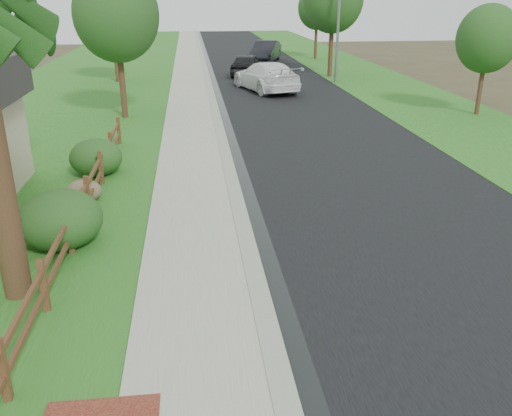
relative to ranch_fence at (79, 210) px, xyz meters
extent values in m
plane|color=#3E3622|center=(3.60, -6.40, -0.62)|extent=(120.00, 120.00, 0.00)
cube|color=black|center=(8.20, 28.60, -0.61)|extent=(8.00, 90.00, 0.02)
cube|color=gray|center=(4.00, 28.60, -0.56)|extent=(0.40, 90.00, 0.12)
cube|color=black|center=(4.35, 28.60, -0.60)|extent=(0.50, 90.00, 0.00)
cube|color=gray|center=(2.70, 28.60, -0.57)|extent=(2.20, 90.00, 0.10)
cube|color=#19581E|center=(0.80, 28.60, -0.59)|extent=(1.60, 90.00, 0.06)
cube|color=#19581E|center=(-4.40, 28.60, -0.60)|extent=(9.00, 90.00, 0.04)
cube|color=#19581E|center=(15.10, 28.60, -0.60)|extent=(6.00, 90.00, 0.04)
cube|color=#492518|center=(0.00, -6.00, -0.07)|extent=(0.12, 0.12, 1.10)
cube|color=#492518|center=(0.00, -3.60, -0.07)|extent=(0.12, 0.12, 1.10)
cube|color=#492518|center=(0.00, -1.20, -0.07)|extent=(0.12, 0.12, 1.10)
cube|color=#492518|center=(0.00, 1.20, -0.07)|extent=(0.12, 0.12, 1.10)
cube|color=#492518|center=(0.00, 3.60, -0.07)|extent=(0.12, 0.12, 1.10)
cube|color=#492518|center=(0.00, 6.00, -0.07)|extent=(0.12, 0.12, 1.10)
cube|color=#492518|center=(0.00, 8.40, -0.07)|extent=(0.12, 0.12, 1.10)
cube|color=#492518|center=(0.00, -4.80, -0.17)|extent=(0.08, 2.35, 0.10)
cube|color=#492518|center=(0.00, -4.80, 0.23)|extent=(0.08, 2.35, 0.10)
cube|color=#492518|center=(0.00, -2.40, -0.17)|extent=(0.08, 2.35, 0.10)
cube|color=#492518|center=(0.00, -2.40, 0.23)|extent=(0.08, 2.35, 0.10)
cube|color=#492518|center=(0.00, 0.00, -0.17)|extent=(0.08, 2.35, 0.10)
cube|color=#492518|center=(0.00, 0.00, 0.23)|extent=(0.08, 2.35, 0.10)
cube|color=#492518|center=(0.00, 2.40, -0.17)|extent=(0.08, 2.35, 0.10)
cube|color=#492518|center=(0.00, 2.40, 0.23)|extent=(0.08, 2.35, 0.10)
cube|color=#492518|center=(0.00, 4.80, -0.17)|extent=(0.08, 2.35, 0.10)
cube|color=#492518|center=(0.00, 4.80, 0.23)|extent=(0.08, 2.35, 0.10)
cube|color=#492518|center=(0.00, 7.20, -0.17)|extent=(0.08, 2.35, 0.10)
cube|color=#492518|center=(0.00, 7.20, 0.23)|extent=(0.08, 2.35, 0.10)
imported|color=white|center=(7.37, 20.03, 0.25)|extent=(3.94, 6.30, 1.70)
imported|color=black|center=(6.89, 26.47, 0.18)|extent=(2.99, 4.88, 1.55)
imported|color=black|center=(9.36, 34.59, 0.26)|extent=(3.38, 5.50, 1.71)
cylinder|color=gray|center=(12.30, 22.52, 3.62)|extent=(0.17, 0.17, 8.47)
ellipsoid|color=brown|center=(-0.30, 2.20, -0.28)|extent=(1.01, 0.76, 0.67)
ellipsoid|color=#204819|center=(-0.30, -0.69, 0.06)|extent=(2.21, 2.21, 1.36)
ellipsoid|color=#204819|center=(-0.30, 4.66, -0.01)|extent=(2.11, 2.11, 1.21)
cylinder|color=#3D2819|center=(-0.30, 13.37, 1.41)|extent=(0.28, 0.28, 4.06)
ellipsoid|color=#204819|center=(-0.30, 13.37, 4.02)|extent=(3.80, 3.80, 4.18)
cylinder|color=#3D2819|center=(16.60, 12.00, 0.94)|extent=(0.21, 0.21, 3.11)
ellipsoid|color=#204819|center=(16.60, 12.00, 2.94)|extent=(2.85, 2.85, 3.13)
cylinder|color=#3D2819|center=(-1.91, 24.61, 1.33)|extent=(0.27, 0.27, 3.90)
ellipsoid|color=#204819|center=(-1.91, 24.61, 3.84)|extent=(3.60, 3.60, 3.96)
cylinder|color=#3D2819|center=(12.60, 25.27, 1.63)|extent=(0.31, 0.31, 4.50)
cylinder|color=#3D2819|center=(14.00, 36.11, 1.26)|extent=(0.26, 0.26, 3.75)
ellipsoid|color=#204819|center=(14.00, 36.11, 3.66)|extent=(3.31, 3.31, 3.64)
camera|label=1|loc=(2.83, -12.68, 4.96)|focal=38.00mm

